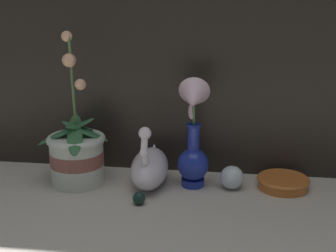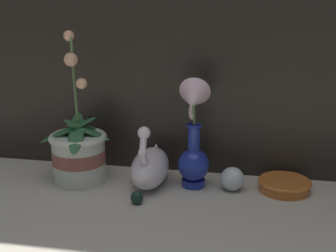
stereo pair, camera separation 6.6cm
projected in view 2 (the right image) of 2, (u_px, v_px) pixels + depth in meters
The scene contains 7 objects.
ground_plane at pixel (169, 211), 1.18m from camera, with size 2.80×2.80×0.00m, color #BCB2A3.
orchid_potted_plant at pixel (79, 151), 1.34m from camera, with size 0.20×0.22×0.43m.
swan_figurine at pixel (150, 166), 1.32m from camera, with size 0.10×0.21×0.19m.
blue_vase at pixel (193, 141), 1.28m from camera, with size 0.09×0.12×0.31m.
glass_sphere at pixel (232, 179), 1.29m from camera, with size 0.07×0.07×0.07m.
amber_dish at pixel (284, 184), 1.30m from camera, with size 0.15×0.15×0.03m.
glass_bauble at pixel (137, 198), 1.22m from camera, with size 0.03×0.03×0.03m.
Camera 2 is at (0.20, -1.05, 0.55)m, focal length 50.00 mm.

